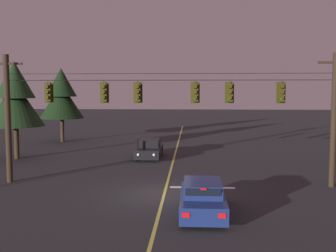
{
  "coord_description": "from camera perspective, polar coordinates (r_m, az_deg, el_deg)",
  "views": [
    {
      "loc": [
        1.34,
        -19.02,
        5.05
      ],
      "look_at": [
        0.0,
        3.1,
        3.09
      ],
      "focal_mm": 42.54,
      "sensor_mm": 36.0,
      "label": 1
    }
  ],
  "objects": [
    {
      "name": "lane_centre_stripe",
      "position": [
        27.62,
        0.63,
        -5.47
      ],
      "size": [
        0.14,
        60.0,
        0.01
      ],
      "primitive_type": "cube",
      "color": "#D1C64C",
      "rests_on": "ground"
    },
    {
      "name": "traffic_light_centre",
      "position": [
        21.3,
        -4.38,
        4.8
      ],
      "size": [
        0.48,
        0.41,
        1.22
      ],
      "color": "black"
    },
    {
      "name": "ground_plane",
      "position": [
        19.73,
        -0.55,
        -9.77
      ],
      "size": [
        180.0,
        180.0,
        0.0
      ],
      "primitive_type": "plane",
      "color": "#28282B"
    },
    {
      "name": "tree_verge_far",
      "position": [
        40.78,
        -15.02,
        4.22
      ],
      "size": [
        4.31,
        4.31,
        7.3
      ],
      "color": "#332316",
      "rests_on": "ground"
    },
    {
      "name": "tree_verge_near",
      "position": [
        31.49,
        -21.06,
        3.89
      ],
      "size": [
        4.17,
        4.17,
        7.23
      ],
      "color": "#332316",
      "rests_on": "ground"
    },
    {
      "name": "traffic_light_rightmost",
      "position": [
        21.2,
        8.84,
        4.75
      ],
      "size": [
        0.48,
        0.41,
        1.22
      ],
      "color": "black"
    },
    {
      "name": "traffic_light_right_inner",
      "position": [
        21.11,
        3.92,
        4.8
      ],
      "size": [
        0.48,
        0.41,
        1.22
      ],
      "color": "black"
    },
    {
      "name": "car_waiting_near_lane",
      "position": [
        16.66,
        4.95,
        -10.28
      ],
      "size": [
        1.8,
        4.33,
        1.39
      ],
      "color": "navy",
      "rests_on": "ground"
    },
    {
      "name": "car_oncoming_lead",
      "position": [
        30.18,
        -2.68,
        -3.33
      ],
      "size": [
        1.8,
        4.42,
        1.39
      ],
      "color": "black",
      "rests_on": "ground"
    },
    {
      "name": "traffic_light_left_inner",
      "position": [
        21.63,
        -9.18,
        4.75
      ],
      "size": [
        0.48,
        0.41,
        1.22
      ],
      "color": "black"
    },
    {
      "name": "signal_span_assembly",
      "position": [
        21.21,
        -0.16,
        1.29
      ],
      "size": [
        19.25,
        0.32,
        7.01
      ],
      "color": "#2D2116",
      "rests_on": "ground"
    },
    {
      "name": "traffic_light_leftmost",
      "position": [
        22.49,
        -16.83,
        4.61
      ],
      "size": [
        0.48,
        0.41,
        1.22
      ],
      "color": "black"
    },
    {
      "name": "traffic_light_far_right",
      "position": [
        21.61,
        15.96,
        4.62
      ],
      "size": [
        0.48,
        0.41,
        1.22
      ],
      "color": "black"
    },
    {
      "name": "stop_bar_paint",
      "position": [
        21.14,
        4.94,
        -8.77
      ],
      "size": [
        3.4,
        0.36,
        0.01
      ],
      "primitive_type": "cube",
      "color": "silver",
      "rests_on": "ground"
    }
  ]
}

